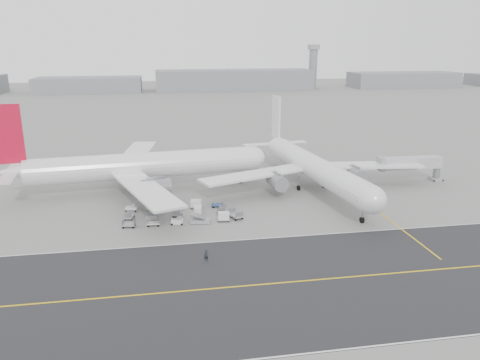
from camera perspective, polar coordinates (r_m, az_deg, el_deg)
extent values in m
plane|color=gray|center=(83.72, -0.19, -6.73)|extent=(700.00, 700.00, 0.00)
cube|color=#2A2A2D|center=(68.92, 6.53, -12.23)|extent=(220.00, 32.00, 0.02)
cube|color=gold|center=(68.92, 6.53, -12.22)|extent=(220.00, 0.30, 0.01)
cube|color=silver|center=(82.64, 3.51, -7.07)|extent=(220.00, 0.25, 0.01)
cube|color=silver|center=(56.30, 11.22, -19.73)|extent=(220.00, 0.25, 0.01)
cube|color=gold|center=(97.20, 17.08, -4.11)|extent=(0.30, 40.00, 0.01)
cylinder|color=gray|center=(359.52, 8.88, 13.26)|extent=(6.00, 6.00, 28.00)
cube|color=#95969B|center=(359.03, 8.99, 15.73)|extent=(7.00, 7.00, 3.50)
cylinder|color=white|center=(108.64, -11.47, 1.77)|extent=(51.63, 10.97, 5.88)
sphere|color=white|center=(113.10, 1.60, 2.68)|extent=(5.76, 5.76, 5.76)
cone|color=white|center=(110.25, -25.54, 0.91)|extent=(10.49, 6.27, 5.29)
cube|color=red|center=(108.70, -26.39, 5.02)|extent=(5.65, 1.06, 12.51)
cube|color=white|center=(105.49, -26.50, 0.23)|extent=(3.74, 9.62, 0.25)
cube|color=white|center=(115.31, -25.60, 1.61)|extent=(3.74, 9.62, 0.25)
cube|color=white|center=(93.88, -11.49, -1.02)|extent=(15.39, 28.61, 0.45)
cube|color=white|center=(123.77, -12.57, 3.15)|extent=(10.24, 28.76, 0.45)
cylinder|color=slate|center=(99.11, -10.21, -0.91)|extent=(6.59, 4.25, 3.65)
cylinder|color=slate|center=(119.54, -11.20, 2.04)|extent=(6.59, 4.25, 3.65)
cylinder|color=black|center=(113.69, 0.06, -0.10)|extent=(1.15, 0.61, 1.11)
cylinder|color=black|center=(106.67, -12.16, -1.61)|extent=(1.15, 0.61, 1.11)
cylinder|color=black|center=(113.40, -12.39, -0.54)|extent=(1.15, 0.61, 1.11)
cylinder|color=gray|center=(113.26, 0.07, 0.65)|extent=(0.36, 0.36, 3.09)
cylinder|color=white|center=(107.46, 9.19, 1.44)|extent=(11.31, 47.14, 5.37)
sphere|color=white|center=(87.98, 15.83, -2.38)|extent=(5.26, 5.26, 5.26)
cone|color=white|center=(129.22, 4.44, 4.33)|extent=(5.96, 9.68, 4.83)
cube|color=white|center=(128.40, 4.42, 7.62)|extent=(1.15, 5.16, 11.42)
cube|color=white|center=(128.37, 2.34, 4.35)|extent=(8.83, 3.64, 0.25)
cube|color=white|center=(131.73, 6.23, 4.57)|extent=(8.83, 3.64, 0.25)
cube|color=white|center=(103.39, 1.83, 0.66)|extent=(26.02, 14.67, 0.45)
cube|color=white|center=(115.36, 15.26, 1.76)|extent=(26.19, 8.66, 0.45)
cylinder|color=slate|center=(103.18, 4.56, -0.19)|extent=(4.03, 6.09, 3.33)
cylinder|color=slate|center=(111.56, 13.89, 0.65)|extent=(4.03, 6.09, 3.33)
cylinder|color=black|center=(91.88, 14.65, -4.74)|extent=(0.64, 1.22, 1.16)
cylinder|color=black|center=(108.98, 7.15, -0.96)|extent=(0.64, 1.22, 1.16)
cylinder|color=black|center=(111.69, 10.18, -0.66)|extent=(0.64, 1.22, 1.16)
cylinder|color=gray|center=(91.39, 14.71, -3.92)|extent=(0.36, 0.36, 2.82)
cylinder|color=gray|center=(125.27, 22.83, 0.87)|extent=(1.66, 1.66, 4.16)
cube|color=#95969B|center=(125.70, 22.74, 0.12)|extent=(2.77, 2.77, 0.73)
cube|color=#B2B1B6|center=(121.06, 20.01, 1.99)|extent=(15.67, 3.32, 2.70)
cube|color=#95969B|center=(117.75, 16.78, 1.90)|extent=(1.34, 3.36, 3.12)
cylinder|color=black|center=(127.24, 22.93, 0.26)|extent=(0.33, 0.63, 0.62)
imported|color=black|center=(74.07, -4.14, -9.18)|extent=(0.77, 0.56, 1.96)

